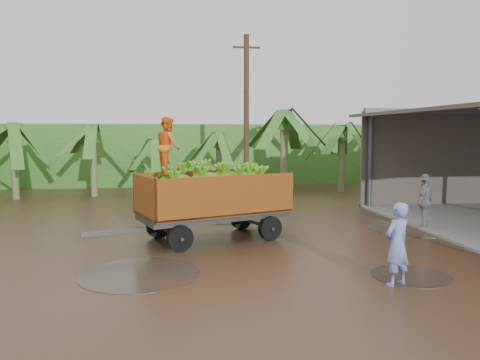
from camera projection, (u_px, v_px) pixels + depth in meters
name	position (u px, v px, depth m)	size (l,w,h in m)	color
ground	(275.00, 244.00, 13.05)	(100.00, 100.00, 0.00)	black
hedge_north	(184.00, 154.00, 28.32)	(22.00, 3.00, 3.60)	#2D661E
banana_trailer	(212.00, 196.00, 13.58)	(5.87, 3.33, 3.55)	#AD5C18
man_blue	(397.00, 244.00, 9.48)	(0.63, 0.41, 1.72)	#6A75C1
man_grey	(425.00, 202.00, 15.01)	(1.06, 0.44, 1.81)	gray
utility_pole	(246.00, 118.00, 20.69)	(1.20, 0.24, 7.37)	#47301E
banana_plants	(128.00, 163.00, 18.34)	(25.45, 20.74, 4.43)	#2D661E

